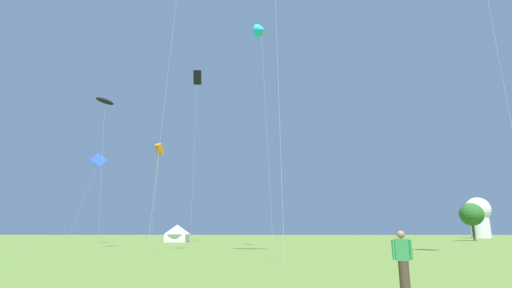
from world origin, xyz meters
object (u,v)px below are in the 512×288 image
Objects in this scene: kite_blue_diamond at (99,160)px; festival_tent_right at (177,232)px; observatory_dome at (479,215)px; person_spectator at (403,263)px; kite_orange_box at (159,149)px; kite_cyan_delta at (261,30)px; kite_black_box at (197,78)px; kite_black_parafoil at (105,101)px; tree_distant_left at (471,214)px.

kite_blue_diamond reaches higher than festival_tent_right.
person_spectator is at bearing -119.73° from observatory_dome.
kite_orange_box is at bearing -110.75° from festival_tent_right.
kite_black_box is at bearing 118.83° from kite_cyan_delta.
kite_black_parafoil reaches higher than tree_distant_left.
kite_orange_box is 1.00× the size of kite_black_parafoil.
kite_blue_diamond is at bearing 115.15° from kite_black_parafoil.
kite_orange_box is 3.59× the size of festival_tent_right.
observatory_dome is (82.91, 48.87, -6.31)m from kite_blue_diamond.
observatory_dome is at bearing 31.65° from kite_orange_box.
kite_cyan_delta is at bearing -131.29° from observatory_dome.
kite_black_box reaches higher than kite_cyan_delta.
kite_orange_box is 53.68m from person_spectator.
observatory_dome is (68.88, 45.21, -21.33)m from kite_black_box.
kite_black_parafoil reaches higher than person_spectator.
kite_blue_diamond is 3.13× the size of festival_tent_right.
person_spectator is 107.52m from observatory_dome.
kite_black_parafoil is (0.09, -21.08, 0.63)m from kite_orange_box.
festival_tent_right is at bearing -169.83° from tree_distant_left.
kite_black_parafoil is 30.20m from festival_tent_right.
tree_distant_left is (50.91, 14.77, -22.44)m from kite_black_box.
kite_cyan_delta reaches higher than tree_distant_left.
tree_distant_left is (54.35, 9.74, 3.34)m from festival_tent_right.
kite_blue_diamond reaches higher than observatory_dome.
kite_blue_diamond is at bearing 123.74° from person_spectator.
observatory_dome reaches higher than tree_distant_left.
observatory_dome is (53.26, 93.26, 5.16)m from person_spectator.
tree_distant_left is at bearing 15.85° from kite_blue_diamond.
kite_cyan_delta is at bearing -60.04° from festival_tent_right.
festival_tent_right is (-14.68, 25.46, -22.65)m from kite_cyan_delta.
kite_orange_box is 87.93m from observatory_dome.
kite_black_box is at bearing 75.79° from kite_black_parafoil.
kite_black_box is 57.05m from person_spectator.
tree_distant_left is at bearing -120.56° from observatory_dome.
festival_tent_right is 55.31m from tree_distant_left.
kite_orange_box is at bearing 90.24° from kite_black_parafoil.
kite_black_parafoil is (-5.52, -21.79, -12.06)m from kite_black_box.
tree_distant_left is at bearing 41.59° from kite_cyan_delta.
kite_black_box is at bearing 14.64° from kite_blue_diamond.
kite_blue_diamond is 0.54× the size of kite_cyan_delta.
kite_cyan_delta is at bearing 4.66° from kite_black_parafoil.
kite_black_parafoil is at bearing -147.06° from tree_distant_left.
kite_orange_box is at bearing 130.53° from kite_cyan_delta.
kite_cyan_delta is (11.25, -20.43, -3.13)m from kite_black_box.
kite_cyan_delta is 37.10m from festival_tent_right.
kite_black_parafoil is at bearing 128.84° from person_spectator.
kite_orange_box reaches higher than kite_blue_diamond.
observatory_dome is (74.40, 67.00, -9.28)m from kite_black_parafoil.
kite_orange_box is 14.46m from festival_tent_right.
kite_black_box is 25.51m from kite_black_parafoil.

